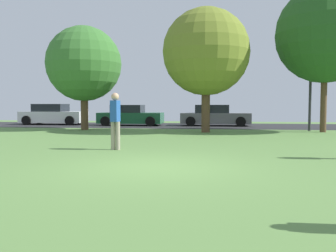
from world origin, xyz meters
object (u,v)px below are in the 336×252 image
(birch_tree_lone, at_px, (84,64))
(person_bystander, at_px, (115,118))
(oak_tree_center, at_px, (206,52))
(parked_car_grey, at_px, (215,116))
(street_lamp_post, at_px, (310,89))
(parked_car_white, at_px, (53,115))
(parked_car_green, at_px, (130,116))
(oak_tree_right, at_px, (325,34))

(birch_tree_lone, height_order, person_bystander, birch_tree_lone)
(oak_tree_center, bearing_deg, parked_car_grey, 85.35)
(parked_car_grey, distance_m, street_lamp_post, 6.63)
(birch_tree_lone, xyz_separation_m, street_lamp_post, (12.32, 0.70, -1.42))
(parked_car_grey, bearing_deg, parked_car_white, 179.49)
(oak_tree_center, bearing_deg, parked_car_green, 134.04)
(oak_tree_center, bearing_deg, birch_tree_lone, 171.48)
(birch_tree_lone, xyz_separation_m, parked_car_white, (-4.07, 4.76, -3.00))
(oak_tree_center, bearing_deg, oak_tree_right, 7.97)
(street_lamp_post, bearing_deg, birch_tree_lone, -176.73)
(oak_tree_center, relative_size, street_lamp_post, 1.40)
(person_bystander, xyz_separation_m, parked_car_white, (-8.21, 13.27, -0.34))
(oak_tree_right, xyz_separation_m, person_bystander, (-8.62, -8.32, -3.97))
(oak_tree_center, distance_m, parked_car_white, 12.76)
(parked_car_green, bearing_deg, oak_tree_center, -45.96)
(birch_tree_lone, height_order, parked_car_white, birch_tree_lone)
(birch_tree_lone, height_order, oak_tree_center, oak_tree_center)
(parked_car_white, relative_size, parked_car_green, 1.04)
(birch_tree_lone, distance_m, parked_car_green, 5.54)
(oak_tree_right, bearing_deg, oak_tree_center, -172.03)
(oak_tree_right, xyz_separation_m, parked_car_white, (-16.83, 4.94, -4.30))
(street_lamp_post, bearing_deg, parked_car_grey, 142.00)
(birch_tree_lone, relative_size, parked_car_green, 1.35)
(birch_tree_lone, relative_size, parked_car_grey, 1.27)
(person_bystander, height_order, parked_car_green, person_bystander)
(birch_tree_lone, xyz_separation_m, person_bystander, (4.15, -8.51, -2.66))
(parked_car_green, distance_m, parked_car_grey, 5.67)
(person_bystander, height_order, street_lamp_post, street_lamp_post)
(parked_car_white, bearing_deg, oak_tree_right, -16.37)
(oak_tree_right, height_order, parked_car_grey, oak_tree_right)
(birch_tree_lone, bearing_deg, oak_tree_center, -8.52)
(oak_tree_center, relative_size, person_bystander, 3.50)
(birch_tree_lone, xyz_separation_m, oak_tree_center, (6.79, -1.02, 0.39))
(person_bystander, distance_m, street_lamp_post, 12.38)
(person_bystander, relative_size, parked_car_green, 0.42)
(oak_tree_center, height_order, parked_car_grey, oak_tree_center)
(parked_car_white, height_order, street_lamp_post, street_lamp_post)
(oak_tree_center, bearing_deg, person_bystander, -109.46)
(parked_car_grey, bearing_deg, oak_tree_right, -41.31)
(oak_tree_center, xyz_separation_m, parked_car_white, (-10.86, 5.78, -3.39))
(oak_tree_center, xyz_separation_m, person_bystander, (-2.65, -7.49, -3.06))
(parked_car_grey, bearing_deg, birch_tree_lone, -147.28)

